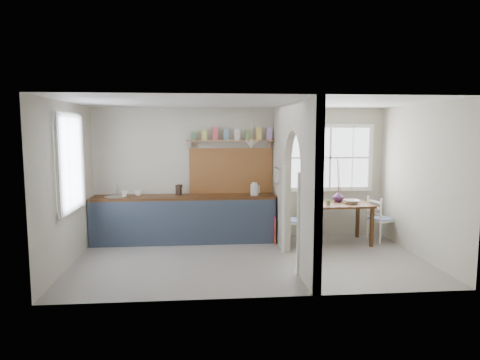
{
  "coord_description": "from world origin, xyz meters",
  "views": [
    {
      "loc": [
        -0.78,
        -6.88,
        2.16
      ],
      "look_at": [
        -0.13,
        0.41,
        1.3
      ],
      "focal_mm": 32.0,
      "sensor_mm": 36.0,
      "label": 1
    }
  ],
  "objects": [
    {
      "name": "bowl",
      "position": [
        2.04,
        0.91,
        0.8
      ],
      "size": [
        0.3,
        0.3,
        0.07
      ],
      "primitive_type": "imported",
      "rotation": [
        0.0,
        0.0,
        0.04
      ],
      "color": "silver",
      "rests_on": "dining_table"
    },
    {
      "name": "kitchen_window",
      "position": [
        -2.87,
        0.0,
        1.65
      ],
      "size": [
        0.1,
        1.16,
        1.5
      ],
      "primitive_type": null,
      "color": "white",
      "rests_on": "walls"
    },
    {
      "name": "dining_table",
      "position": [
        1.78,
        0.97,
        0.38
      ],
      "size": [
        1.24,
        0.84,
        0.77
      ],
      "primitive_type": null,
      "rotation": [
        0.0,
        0.0,
        0.02
      ],
      "color": "#4A2916",
      "rests_on": "floor"
    },
    {
      "name": "kettle",
      "position": [
        0.22,
        1.25,
        1.03
      ],
      "size": [
        0.23,
        0.19,
        0.25
      ],
      "primitive_type": null,
      "rotation": [
        0.0,
        0.0,
        0.14
      ],
      "color": "silver",
      "rests_on": "counter"
    },
    {
      "name": "walls",
      "position": [
        0.0,
        0.0,
        1.3
      ],
      "size": [
        5.81,
        3.21,
        2.6
      ],
      "color": "beige",
      "rests_on": "floor"
    },
    {
      "name": "chair_left",
      "position": [
        0.91,
        0.89,
        0.47
      ],
      "size": [
        0.51,
        0.51,
        0.95
      ],
      "primitive_type": null,
      "rotation": [
        0.0,
        0.0,
        -1.79
      ],
      "color": "white",
      "rests_on": "floor"
    },
    {
      "name": "pendant_lamp",
      "position": [
        0.15,
        1.15,
        1.88
      ],
      "size": [
        0.26,
        0.26,
        0.16
      ],
      "primitive_type": "cone",
      "color": "beige",
      "rests_on": "ceiling"
    },
    {
      "name": "floor",
      "position": [
        0.0,
        0.0,
        0.0
      ],
      "size": [
        5.8,
        3.2,
        0.01
      ],
      "primitive_type": "cube",
      "color": "gray",
      "rests_on": "ground"
    },
    {
      "name": "counter",
      "position": [
        -1.13,
        1.33,
        0.46
      ],
      "size": [
        3.5,
        0.6,
        0.9
      ],
      "color": "#4A2916",
      "rests_on": "floor"
    },
    {
      "name": "jar",
      "position": [
        -1.22,
        1.45,
        0.98
      ],
      "size": [
        0.1,
        0.1,
        0.15
      ],
      "primitive_type": "cylinder",
      "rotation": [
        0.0,
        0.0,
        -0.1
      ],
      "color": "tan",
      "rests_on": "counter"
    },
    {
      "name": "chair_right",
      "position": [
        2.69,
        1.04,
        0.44
      ],
      "size": [
        0.51,
        0.51,
        0.87
      ],
      "primitive_type": null,
      "rotation": [
        0.0,
        0.0,
        1.91
      ],
      "color": "white",
      "rests_on": "floor"
    },
    {
      "name": "mug_b",
      "position": [
        -2.01,
        1.38,
        0.95
      ],
      "size": [
        0.18,
        0.18,
        0.11
      ],
      "primitive_type": "imported",
      "rotation": [
        0.0,
        0.0,
        0.43
      ],
      "color": "silver",
      "rests_on": "counter"
    },
    {
      "name": "towel_orange",
      "position": [
        0.58,
        0.92,
        0.25
      ],
      "size": [
        0.02,
        0.03,
        0.51
      ],
      "primitive_type": "cube",
      "color": "#DE5401",
      "rests_on": "counter"
    },
    {
      "name": "plate",
      "position": [
        1.39,
        0.96,
        0.78
      ],
      "size": [
        0.25,
        0.25,
        0.02
      ],
      "primitive_type": "cylinder",
      "rotation": [
        0.0,
        0.0,
        0.25
      ],
      "color": "#3D302D",
      "rests_on": "dining_table"
    },
    {
      "name": "shelf",
      "position": [
        -0.2,
        1.49,
        2.01
      ],
      "size": [
        1.75,
        0.2,
        0.21
      ],
      "color": "#8D6C4F",
      "rests_on": "walls"
    },
    {
      "name": "towel_magenta",
      "position": [
        0.58,
        0.98,
        0.28
      ],
      "size": [
        0.02,
        0.03,
        0.53
      ],
      "primitive_type": "cube",
      "color": "#C41273",
      "rests_on": "counter"
    },
    {
      "name": "sink",
      "position": [
        -2.43,
        1.3,
        0.89
      ],
      "size": [
        0.4,
        0.4,
        0.02
      ],
      "primitive_type": "cylinder",
      "color": "silver",
      "rests_on": "counter"
    },
    {
      "name": "mug_a",
      "position": [
        -2.26,
        1.3,
        0.95
      ],
      "size": [
        0.15,
        0.15,
        0.11
      ],
      "primitive_type": "imported",
      "rotation": [
        0.0,
        0.0,
        -0.32
      ],
      "color": "white",
      "rests_on": "counter"
    },
    {
      "name": "table_cup",
      "position": [
        1.56,
        0.8,
        0.82
      ],
      "size": [
        0.12,
        0.12,
        0.09
      ],
      "primitive_type": "imported",
      "rotation": [
        0.0,
        0.0,
        0.2
      ],
      "color": "#77A56E",
      "rests_on": "dining_table"
    },
    {
      "name": "utensil_rail",
      "position": [
        0.61,
        0.9,
        1.45
      ],
      "size": [
        0.02,
        0.5,
        0.02
      ],
      "primitive_type": "cylinder",
      "rotation": [
        1.57,
        0.0,
        0.0
      ],
      "color": "silver",
      "rests_on": "partition"
    },
    {
      "name": "partition",
      "position": [
        0.7,
        0.06,
        1.45
      ],
      "size": [
        0.12,
        3.2,
        2.6
      ],
      "color": "beige",
      "rests_on": "floor"
    },
    {
      "name": "vase",
      "position": [
        1.85,
        1.13,
        0.88
      ],
      "size": [
        0.23,
        0.23,
        0.21
      ],
      "primitive_type": "imported",
      "rotation": [
        0.0,
        0.0,
        -0.13
      ],
      "color": "#44244E",
      "rests_on": "dining_table"
    },
    {
      "name": "ceiling",
      "position": [
        0.0,
        0.0,
        2.6
      ],
      "size": [
        5.8,
        3.2,
        0.01
      ],
      "primitive_type": "cube",
      "color": "beige",
      "rests_on": "walls"
    },
    {
      "name": "knife_block",
      "position": [
        -1.24,
        1.41,
        1.0
      ],
      "size": [
        0.13,
        0.15,
        0.2
      ],
      "primitive_type": "cube",
      "rotation": [
        0.0,
        0.0,
        -0.35
      ],
      "color": "black",
      "rests_on": "counter"
    },
    {
      "name": "backsplash",
      "position": [
        -0.2,
        1.58,
        1.35
      ],
      "size": [
        1.65,
        0.03,
        0.9
      ],
      "primitive_type": "cube",
      "color": "#8F5E31",
      "rests_on": "walls"
    },
    {
      "name": "nook_window",
      "position": [
        1.8,
        1.56,
        1.6
      ],
      "size": [
        1.76,
        0.1,
        1.3
      ],
      "primitive_type": null,
      "color": "white",
      "rests_on": "walls"
    }
  ]
}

